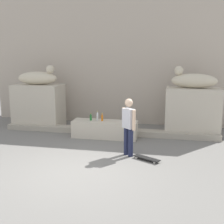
{
  "coord_description": "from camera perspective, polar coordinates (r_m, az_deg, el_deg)",
  "views": [
    {
      "loc": [
        2.37,
        -6.59,
        2.86
      ],
      "look_at": [
        0.45,
        2.31,
        1.1
      ],
      "focal_mm": 46.93,
      "sensor_mm": 36.0,
      "label": 1
    }
  ],
  "objects": [
    {
      "name": "ledge_block",
      "position": [
        10.35,
        -1.42,
        -3.38
      ],
      "size": [
        2.28,
        0.69,
        0.6
      ],
      "primitive_type": "cube",
      "color": "beige",
      "rests_on": "ground_plane"
    },
    {
      "name": "statue_reclining_right",
      "position": [
        10.89,
        15.51,
        6.0
      ],
      "size": [
        1.65,
        0.71,
        0.78
      ],
      "rotation": [
        0.0,
        0.0,
        3.05
      ],
      "color": "beige",
      "rests_on": "pedestal_right"
    },
    {
      "name": "statue_reclining_left",
      "position": [
        12.12,
        -14.18,
        6.53
      ],
      "size": [
        1.63,
        0.67,
        0.78
      ],
      "rotation": [
        0.0,
        0.0,
        0.07
      ],
      "color": "beige",
      "rests_on": "pedestal_left"
    },
    {
      "name": "skater",
      "position": [
        8.37,
        3.25,
        -2.46
      ],
      "size": [
        0.43,
        0.39,
        1.67
      ],
      "rotation": [
        0.0,
        0.0,
        2.44
      ],
      "color": "#1E233F",
      "rests_on": "ground_plane"
    },
    {
      "name": "bottle_orange",
      "position": [
        10.28,
        -1.93,
        -1.13
      ],
      "size": [
        0.07,
        0.07,
        0.27
      ],
      "color": "orange",
      "rests_on": "ledge_block"
    },
    {
      "name": "pedestal_right",
      "position": [
        11.04,
        15.4,
        0.09
      ],
      "size": [
        1.92,
        1.12,
        1.71
      ],
      "primitive_type": "cube",
      "color": "beige",
      "rests_on": "ground_plane"
    },
    {
      "name": "stair_step",
      "position": [
        10.88,
        -0.79,
        -3.75
      ],
      "size": [
        7.97,
        0.5,
        0.2
      ],
      "primitive_type": "cube",
      "color": "#A9A08F",
      "rests_on": "ground_plane"
    },
    {
      "name": "pedestal_left",
      "position": [
        12.27,
        -14.08,
        1.22
      ],
      "size": [
        1.92,
        1.12,
        1.71
      ],
      "primitive_type": "cube",
      "color": "beige",
      "rests_on": "ground_plane"
    },
    {
      "name": "bottle_clear",
      "position": [
        10.4,
        -2.85,
        -0.86
      ],
      "size": [
        0.07,
        0.07,
        0.32
      ],
      "color": "silver",
      "rests_on": "ledge_block"
    },
    {
      "name": "skateboard",
      "position": [
        8.26,
        6.77,
        -8.92
      ],
      "size": [
        0.79,
        0.57,
        0.08
      ],
      "rotation": [
        0.0,
        0.0,
        2.62
      ],
      "color": "black",
      "rests_on": "ground_plane"
    },
    {
      "name": "facade_wall",
      "position": [
        12.64,
        1.42,
        10.9
      ],
      "size": [
        11.21,
        0.6,
        5.7
      ],
      "primitive_type": "cube",
      "color": "#BCAE9D",
      "rests_on": "ground_plane"
    },
    {
      "name": "ground_plane",
      "position": [
        7.56,
        -7.16,
        -11.38
      ],
      "size": [
        40.0,
        40.0,
        0.0
      ],
      "primitive_type": "plane",
      "color": "slate"
    },
    {
      "name": "bottle_green",
      "position": [
        10.39,
        -4.15,
        -1.08
      ],
      "size": [
        0.07,
        0.07,
        0.25
      ],
      "color": "#1E722D",
      "rests_on": "ledge_block"
    }
  ]
}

